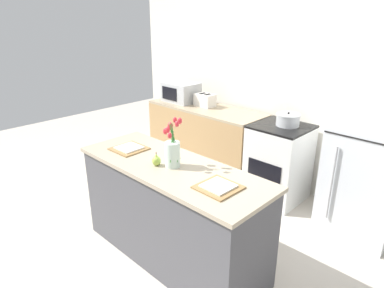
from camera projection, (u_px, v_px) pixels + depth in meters
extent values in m
plane|color=beige|center=(173.00, 255.00, 3.16)|extent=(10.00, 10.00, 0.00)
cube|color=silver|center=(296.00, 81.00, 4.02)|extent=(5.20, 0.08, 2.70)
cube|color=#4C4C51|center=(172.00, 214.00, 3.01)|extent=(1.76, 0.62, 0.88)
cube|color=tan|center=(171.00, 167.00, 2.85)|extent=(1.80, 0.66, 0.03)
cube|color=tan|center=(205.00, 140.00, 4.77)|extent=(1.68, 0.60, 0.88)
cube|color=tan|center=(206.00, 108.00, 4.61)|extent=(1.68, 0.60, 0.03)
cube|color=silver|center=(278.00, 164.00, 4.01)|extent=(0.60, 0.60, 0.89)
cube|color=black|center=(282.00, 127.00, 3.85)|extent=(0.60, 0.60, 0.02)
cube|color=black|center=(264.00, 174.00, 3.82)|extent=(0.42, 0.01, 0.29)
cube|color=silver|center=(370.00, 152.00, 3.24)|extent=(0.68, 0.64, 1.73)
cube|color=black|center=(362.00, 140.00, 2.95)|extent=(0.67, 0.01, 0.01)
cylinder|color=#B2B5B7|center=(331.00, 183.00, 3.23)|extent=(0.02, 0.02, 0.75)
cylinder|color=silver|center=(172.00, 154.00, 2.78)|extent=(0.13, 0.13, 0.21)
cylinder|color=#3D8438|center=(174.00, 143.00, 2.73)|extent=(0.10, 0.01, 0.31)
ellipsoid|color=red|center=(177.00, 124.00, 2.64)|extent=(0.03, 0.03, 0.05)
cylinder|color=#3D8438|center=(175.00, 142.00, 2.75)|extent=(0.04, 0.08, 0.31)
ellipsoid|color=red|center=(180.00, 121.00, 2.71)|extent=(0.04, 0.04, 0.05)
cylinder|color=#3D8438|center=(174.00, 141.00, 2.76)|extent=(0.01, 0.05, 0.32)
ellipsoid|color=red|center=(175.00, 120.00, 2.71)|extent=(0.03, 0.03, 0.05)
cylinder|color=#3D8438|center=(172.00, 144.00, 2.79)|extent=(0.07, 0.05, 0.25)
ellipsoid|color=red|center=(170.00, 126.00, 2.77)|extent=(0.04, 0.04, 0.07)
cylinder|color=#3D8438|center=(170.00, 147.00, 2.76)|extent=(0.07, 0.04, 0.22)
ellipsoid|color=red|center=(165.00, 131.00, 2.73)|extent=(0.04, 0.04, 0.05)
cylinder|color=#3D8438|center=(171.00, 146.00, 2.75)|extent=(0.03, 0.05, 0.25)
ellipsoid|color=red|center=(168.00, 130.00, 2.69)|extent=(0.04, 0.04, 0.05)
cylinder|color=#3D8438|center=(172.00, 148.00, 2.74)|extent=(0.06, 0.09, 0.22)
ellipsoid|color=red|center=(170.00, 135.00, 2.65)|extent=(0.03, 0.03, 0.05)
ellipsoid|color=#9EBC47|center=(156.00, 161.00, 2.82)|extent=(0.07, 0.07, 0.08)
cone|color=#9EBC47|center=(156.00, 156.00, 2.80)|extent=(0.04, 0.04, 0.03)
cylinder|color=brown|center=(156.00, 153.00, 2.79)|extent=(0.01, 0.01, 0.02)
cube|color=olive|center=(129.00, 149.00, 3.17)|extent=(0.29, 0.29, 0.01)
cube|color=silver|center=(129.00, 148.00, 3.16)|extent=(0.21, 0.21, 0.01)
cube|color=olive|center=(218.00, 187.00, 2.46)|extent=(0.29, 0.29, 0.01)
cube|color=silver|center=(218.00, 186.00, 2.46)|extent=(0.21, 0.21, 0.01)
cube|color=silver|center=(205.00, 100.00, 4.62)|extent=(0.26, 0.18, 0.17)
cube|color=black|center=(203.00, 93.00, 4.62)|extent=(0.05, 0.11, 0.01)
cube|color=black|center=(208.00, 94.00, 4.56)|extent=(0.05, 0.11, 0.01)
cube|color=black|center=(197.00, 97.00, 4.70)|extent=(0.02, 0.02, 0.02)
cylinder|color=#B2B5B7|center=(288.00, 120.00, 3.83)|extent=(0.26, 0.26, 0.12)
cylinder|color=#B2B5B7|center=(288.00, 115.00, 3.80)|extent=(0.26, 0.26, 0.01)
sphere|color=black|center=(289.00, 113.00, 3.80)|extent=(0.02, 0.02, 0.02)
cube|color=#B7BABC|center=(181.00, 92.00, 4.86)|extent=(0.48, 0.36, 0.27)
cube|color=black|center=(169.00, 94.00, 4.77)|extent=(0.29, 0.01, 0.18)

